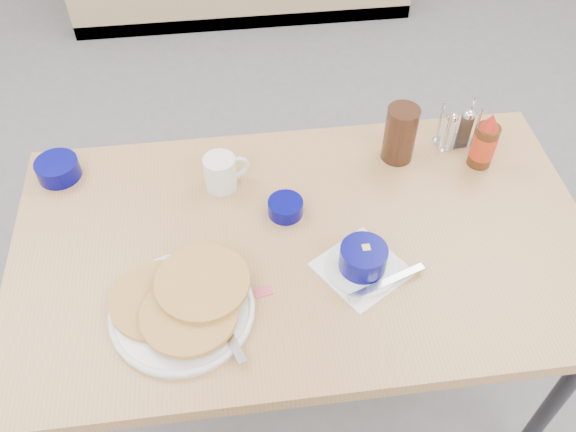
{
  "coord_description": "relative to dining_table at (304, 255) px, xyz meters",
  "views": [
    {
      "loc": [
        -0.16,
        -0.67,
        1.89
      ],
      "look_at": [
        -0.04,
        0.28,
        0.82
      ],
      "focal_mm": 38.0,
      "sensor_mm": 36.0,
      "label": 1
    }
  ],
  "objects": [
    {
      "name": "dining_table",
      "position": [
        0.0,
        0.0,
        0.0
      ],
      "size": [
        1.4,
        0.8,
        0.76
      ],
      "color": "#AF7F51",
      "rests_on": "ground"
    },
    {
      "name": "pancake_plate",
      "position": [
        -0.29,
        -0.17,
        0.08
      ],
      "size": [
        0.31,
        0.31,
        0.06
      ],
      "rotation": [
        0.0,
        0.0,
        0.03
      ],
      "color": "white",
      "rests_on": "dining_table"
    },
    {
      "name": "coffee_mug",
      "position": [
        -0.18,
        0.21,
        0.11
      ],
      "size": [
        0.12,
        0.08,
        0.09
      ],
      "rotation": [
        0.0,
        0.0,
        0.29
      ],
      "color": "white",
      "rests_on": "dining_table"
    },
    {
      "name": "grits_setting",
      "position": [
        0.12,
        -0.11,
        0.09
      ],
      "size": [
        0.26,
        0.24,
        0.07
      ],
      "rotation": [
        0.0,
        0.0,
        0.56
      ],
      "color": "white",
      "rests_on": "dining_table"
    },
    {
      "name": "creamer_bowl",
      "position": [
        -0.61,
        0.3,
        0.09
      ],
      "size": [
        0.11,
        0.11,
        0.05
      ],
      "rotation": [
        0.0,
        0.0,
        -0.3
      ],
      "color": "#040465",
      "rests_on": "dining_table"
    },
    {
      "name": "butter_bowl",
      "position": [
        -0.03,
        0.09,
        0.08
      ],
      "size": [
        0.09,
        0.09,
        0.04
      ],
      "rotation": [
        0.0,
        0.0,
        -0.09
      ],
      "color": "#040465",
      "rests_on": "dining_table"
    },
    {
      "name": "amber_tumbler",
      "position": [
        0.29,
        0.26,
        0.14
      ],
      "size": [
        0.09,
        0.09,
        0.16
      ],
      "primitive_type": "cylinder",
      "rotation": [
        0.0,
        0.0,
        0.04
      ],
      "color": "#331B10",
      "rests_on": "dining_table"
    },
    {
      "name": "condiment_caddy",
      "position": [
        0.46,
        0.29,
        0.11
      ],
      "size": [
        0.11,
        0.07,
        0.13
      ],
      "rotation": [
        0.0,
        0.0,
        0.13
      ],
      "color": "silver",
      "rests_on": "dining_table"
    },
    {
      "name": "syrup_bottle",
      "position": [
        0.5,
        0.2,
        0.13
      ],
      "size": [
        0.06,
        0.06,
        0.17
      ],
      "rotation": [
        0.0,
        0.0,
        -0.26
      ],
      "color": "#47230F",
      "rests_on": "dining_table"
    },
    {
      "name": "sugar_wrapper",
      "position": [
        -0.11,
        -0.14,
        0.06
      ],
      "size": [
        0.04,
        0.03,
        0.0
      ],
      "primitive_type": "cube",
      "rotation": [
        0.0,
        0.0,
        0.2
      ],
      "color": "#D6475F",
      "rests_on": "dining_table"
    }
  ]
}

